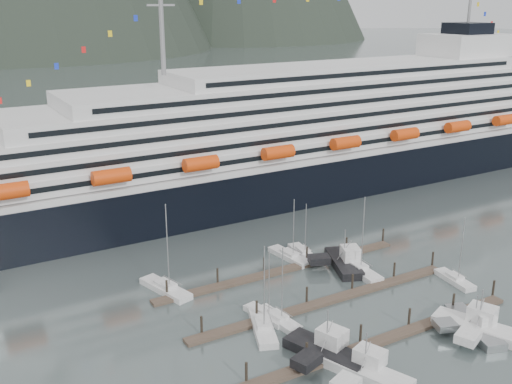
% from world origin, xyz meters
% --- Properties ---
extents(ground, '(1600.00, 1600.00, 0.00)m').
position_xyz_m(ground, '(0.00, 0.00, 0.00)').
color(ground, '#4A5858').
rests_on(ground, ground).
extents(cruise_ship, '(210.00, 30.40, 50.30)m').
position_xyz_m(cruise_ship, '(30.03, 54.94, 12.04)').
color(cruise_ship, black).
rests_on(cruise_ship, ground).
extents(dock_near, '(48.18, 2.28, 3.20)m').
position_xyz_m(dock_near, '(-4.93, -9.95, 0.31)').
color(dock_near, '#49392F').
rests_on(dock_near, ground).
extents(dock_mid, '(48.18, 2.28, 3.20)m').
position_xyz_m(dock_mid, '(-4.93, 3.05, 0.31)').
color(dock_mid, '#49392F').
rests_on(dock_mid, ground).
extents(dock_far, '(48.18, 2.28, 3.20)m').
position_xyz_m(dock_far, '(-4.93, 16.05, 0.31)').
color(dock_far, '#49392F').
rests_on(dock_far, ground).
extents(sailboat_a, '(3.77, 8.02, 11.45)m').
position_xyz_m(sailboat_a, '(-15.65, 3.83, 0.39)').
color(sailboat_a, silver).
rests_on(sailboat_a, ground).
extents(sailboat_b, '(6.30, 10.78, 14.02)m').
position_xyz_m(sailboat_b, '(-17.84, 0.88, 0.43)').
color(sailboat_b, silver).
rests_on(sailboat_b, ground).
extents(sailboat_c, '(3.41, 8.89, 12.62)m').
position_xyz_m(sailboat_c, '(-14.72, 1.77, 0.41)').
color(sailboat_c, silver).
rests_on(sailboat_c, ground).
extents(sailboat_d, '(3.52, 11.94, 14.57)m').
position_xyz_m(sailboat_d, '(6.44, 9.62, 0.43)').
color(sailboat_d, silver).
rests_on(sailboat_d, ground).
extents(sailboat_e, '(5.51, 11.10, 15.84)m').
position_xyz_m(sailboat_e, '(-25.43, 19.18, 0.44)').
color(sailboat_e, silver).
rests_on(sailboat_e, ground).
extents(sailboat_f, '(3.53, 8.59, 10.78)m').
position_xyz_m(sailboat_f, '(2.15, 19.99, 0.40)').
color(sailboat_f, silver).
rests_on(sailboat_f, ground).
extents(sailboat_g, '(3.57, 10.13, 12.18)m').
position_xyz_m(sailboat_g, '(-0.83, 19.99, 0.40)').
color(sailboat_g, silver).
rests_on(sailboat_g, ground).
extents(sailboat_h, '(3.39, 8.34, 12.31)m').
position_xyz_m(sailboat_h, '(18.00, -1.99, 0.40)').
color(sailboat_h, silver).
rests_on(sailboat_h, ground).
extents(trawler_a, '(10.27, 12.80, 6.81)m').
position_xyz_m(trawler_a, '(-12.46, -15.05, 0.88)').
color(trawler_a, silver).
rests_on(trawler_a, ground).
extents(trawler_b, '(10.22, 12.48, 7.74)m').
position_xyz_m(trawler_b, '(-14.10, -9.21, 0.96)').
color(trawler_b, black).
rests_on(trawler_b, ground).
extents(trawler_c, '(9.53, 12.37, 6.09)m').
position_xyz_m(trawler_c, '(8.33, -14.23, 0.81)').
color(trawler_c, gray).
rests_on(trawler_c, ground).
extents(trawler_d, '(10.80, 13.06, 7.52)m').
position_xyz_m(trawler_d, '(8.37, -15.06, 0.94)').
color(trawler_d, silver).
rests_on(trawler_d, ground).
extents(trawler_e, '(10.38, 12.50, 7.76)m').
position_xyz_m(trawler_e, '(5.44, 12.23, 0.96)').
color(trawler_e, black).
rests_on(trawler_e, ground).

